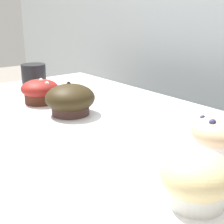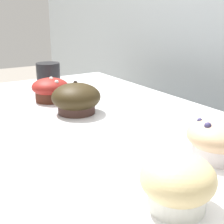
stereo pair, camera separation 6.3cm
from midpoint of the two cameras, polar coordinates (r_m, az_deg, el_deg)
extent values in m
cylinder|color=white|center=(0.42, 10.84, -13.71)|extent=(0.07, 0.07, 0.04)
ellipsoid|color=#D6BF82|center=(0.41, 11.01, -11.20)|extent=(0.10, 0.10, 0.06)
cylinder|color=silver|center=(0.57, 16.08, -5.40)|extent=(0.08, 0.08, 0.04)
ellipsoid|color=tan|center=(0.56, 16.27, -3.43)|extent=(0.10, 0.10, 0.05)
sphere|color=navy|center=(0.56, 13.20, -1.01)|extent=(0.01, 0.01, 0.01)
sphere|color=navy|center=(0.53, 14.74, -1.88)|extent=(0.01, 0.01, 0.01)
cylinder|color=#3E2822|center=(0.77, -9.95, 1.05)|extent=(0.09, 0.09, 0.04)
ellipsoid|color=black|center=(0.76, -10.04, 2.53)|extent=(0.12, 0.12, 0.07)
sphere|color=black|center=(0.77, -10.29, 5.14)|extent=(0.01, 0.01, 0.01)
cylinder|color=#452116|center=(0.88, -14.99, 2.90)|extent=(0.08, 0.08, 0.04)
ellipsoid|color=maroon|center=(0.88, -15.10, 4.17)|extent=(0.10, 0.10, 0.05)
sphere|color=white|center=(0.85, -13.73, 5.12)|extent=(0.01, 0.01, 0.01)
sphere|color=white|center=(0.86, -14.93, 5.63)|extent=(0.01, 0.01, 0.01)
cylinder|color=black|center=(1.04, -15.79, 6.23)|extent=(0.08, 0.08, 0.08)
torus|color=black|center=(1.09, -15.95, 6.98)|extent=(0.04, 0.02, 0.04)
cylinder|color=black|center=(1.03, -15.96, 8.17)|extent=(0.07, 0.07, 0.01)
camera|label=1|loc=(0.03, -92.86, -0.93)|focal=50.00mm
camera|label=2|loc=(0.03, 87.14, 0.93)|focal=50.00mm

